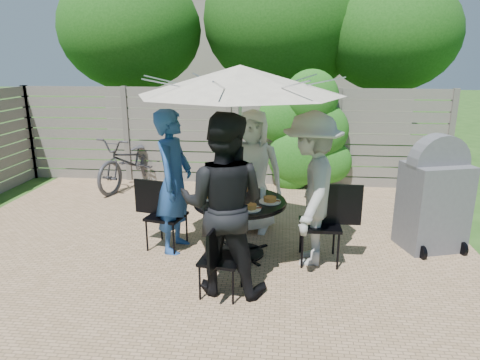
# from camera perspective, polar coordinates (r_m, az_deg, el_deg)

# --- Properties ---
(backyard_envelope) EXTENTS (60.00, 60.00, 5.00)m
(backyard_envelope) POSITION_cam_1_polar(r_m,az_deg,el_deg) (15.25, 2.63, 16.89)
(backyard_envelope) COLOR #244916
(backyard_envelope) RESTS_ON ground
(patio_table) EXTENTS (1.19, 1.19, 0.72)m
(patio_table) POSITION_cam_1_polar(r_m,az_deg,el_deg) (5.20, 0.02, -4.97)
(patio_table) COLOR black
(patio_table) RESTS_ON ground
(umbrella) EXTENTS (2.57, 2.57, 2.29)m
(umbrella) POSITION_cam_1_polar(r_m,az_deg,el_deg) (4.86, 0.02, 13.15)
(umbrella) COLOR silver
(umbrella) RESTS_ON ground
(chair_back) EXTENTS (0.45, 0.65, 0.89)m
(chair_back) POSITION_cam_1_polar(r_m,az_deg,el_deg) (6.17, 1.84, -3.86)
(chair_back) COLOR black
(chair_back) RESTS_ON ground
(person_back) EXTENTS (0.88, 0.62, 1.71)m
(person_back) POSITION_cam_1_polar(r_m,az_deg,el_deg) (5.86, 1.67, 1.11)
(person_back) COLOR silver
(person_back) RESTS_ON ground
(chair_left) EXTENTS (0.68, 0.51, 0.89)m
(chair_left) POSITION_cam_1_polar(r_m,az_deg,el_deg) (5.55, -9.85, -6.41)
(chair_left) COLOR black
(chair_left) RESTS_ON ground
(person_left) EXTENTS (0.49, 0.69, 1.79)m
(person_left) POSITION_cam_1_polar(r_m,az_deg,el_deg) (5.29, -8.81, -0.28)
(person_left) COLOR #214991
(person_left) RESTS_ON ground
(chair_front) EXTENTS (0.45, 0.62, 0.82)m
(chair_front) POSITION_cam_1_polar(r_m,az_deg,el_deg) (4.45, -2.58, -12.37)
(chair_front) COLOR black
(chair_front) RESTS_ON ground
(person_front) EXTENTS (0.98, 0.79, 1.88)m
(person_front) POSITION_cam_1_polar(r_m,az_deg,el_deg) (4.29, -2.25, -3.40)
(person_front) COLOR black
(person_front) RESTS_ON ground
(chair_right) EXTENTS (0.71, 0.48, 0.98)m
(chair_right) POSITION_cam_1_polar(r_m,az_deg,el_deg) (5.18, 10.64, -7.80)
(chair_right) COLOR black
(chair_right) RESTS_ON ground
(person_right) EXTENTS (0.78, 1.22, 1.80)m
(person_right) POSITION_cam_1_polar(r_m,az_deg,el_deg) (4.97, 9.43, -1.30)
(person_right) COLOR #ABA9A6
(person_right) RESTS_ON ground
(plate_back) EXTENTS (0.26, 0.26, 0.06)m
(plate_back) POSITION_cam_1_polar(r_m,az_deg,el_deg) (5.45, 0.79, -1.27)
(plate_back) COLOR white
(plate_back) RESTS_ON patio_table
(plate_left) EXTENTS (0.26, 0.26, 0.06)m
(plate_left) POSITION_cam_1_polar(r_m,az_deg,el_deg) (5.20, -3.87, -2.18)
(plate_left) COLOR white
(plate_left) RESTS_ON patio_table
(plate_front) EXTENTS (0.26, 0.26, 0.06)m
(plate_front) POSITION_cam_1_polar(r_m,az_deg,el_deg) (4.78, -0.86, -3.78)
(plate_front) COLOR white
(plate_front) RESTS_ON patio_table
(plate_right) EXTENTS (0.26, 0.26, 0.06)m
(plate_right) POSITION_cam_1_polar(r_m,az_deg,el_deg) (5.06, 4.02, -2.70)
(plate_right) COLOR white
(plate_right) RESTS_ON patio_table
(plate_extra) EXTENTS (0.24, 0.24, 0.06)m
(plate_extra) POSITION_cam_1_polar(r_m,az_deg,el_deg) (4.80, 1.39, -3.69)
(plate_extra) COLOR white
(plate_extra) RESTS_ON patio_table
(glass_back) EXTENTS (0.07, 0.07, 0.14)m
(glass_back) POSITION_cam_1_polar(r_m,az_deg,el_deg) (5.36, -0.51, -1.05)
(glass_back) COLOR silver
(glass_back) RESTS_ON patio_table
(glass_left) EXTENTS (0.07, 0.07, 0.14)m
(glass_left) POSITION_cam_1_polar(r_m,az_deg,el_deg) (5.06, -3.11, -2.13)
(glass_left) COLOR silver
(glass_left) RESTS_ON patio_table
(glass_front) EXTENTS (0.07, 0.07, 0.14)m
(glass_front) POSITION_cam_1_polar(r_m,az_deg,el_deg) (4.84, 0.61, -2.96)
(glass_front) COLOR silver
(glass_front) RESTS_ON patio_table
(glass_right) EXTENTS (0.07, 0.07, 0.14)m
(glass_right) POSITION_cam_1_polar(r_m,az_deg,el_deg) (5.16, 3.08, -1.79)
(glass_right) COLOR silver
(glass_right) RESTS_ON patio_table
(syrup_jug) EXTENTS (0.09, 0.09, 0.16)m
(syrup_jug) POSITION_cam_1_polar(r_m,az_deg,el_deg) (5.16, -0.52, -1.64)
(syrup_jug) COLOR #59280C
(syrup_jug) RESTS_ON patio_table
(coffee_cup) EXTENTS (0.08, 0.08, 0.12)m
(coffee_cup) POSITION_cam_1_polar(r_m,az_deg,el_deg) (5.29, 1.56, -1.41)
(coffee_cup) COLOR #C6B293
(coffee_cup) RESTS_ON patio_table
(bicycle) EXTENTS (1.15, 2.00, 0.99)m
(bicycle) POSITION_cam_1_polar(r_m,az_deg,el_deg) (8.27, -14.27, 2.46)
(bicycle) COLOR #333338
(bicycle) RESTS_ON ground
(bbq_grill) EXTENTS (0.86, 0.75, 1.48)m
(bbq_grill) POSITION_cam_1_polar(r_m,az_deg,el_deg) (5.86, 24.43, -2.22)
(bbq_grill) COLOR #5B5B60
(bbq_grill) RESTS_ON ground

